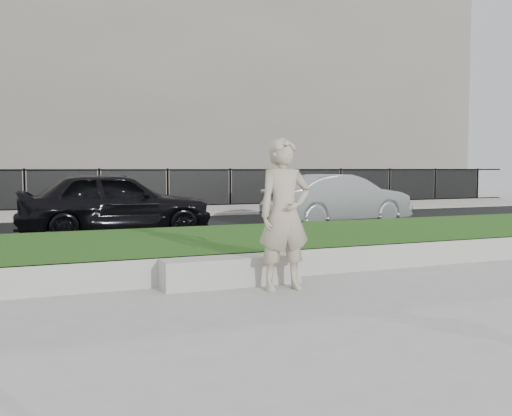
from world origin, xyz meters
name	(u,v)px	position (x,y,z in m)	size (l,w,h in m)	color
ground	(267,296)	(0.00, 0.00, 0.00)	(90.00, 90.00, 0.00)	gray
grass_bank	(199,249)	(0.00, 3.00, 0.20)	(34.00, 4.00, 0.40)	black
grass_kerb	(238,267)	(0.00, 1.04, 0.20)	(34.00, 0.08, 0.40)	#9B9891
street	(140,229)	(0.00, 8.50, 0.02)	(34.00, 7.00, 0.04)	black
far_pavement	(115,214)	(0.00, 13.00, 0.06)	(34.00, 3.00, 0.12)	gray
iron_fence	(119,202)	(0.00, 12.00, 0.54)	(32.00, 0.30, 1.50)	slate
building_facade	(89,92)	(0.00, 20.00, 5.00)	(34.00, 10.00, 10.00)	#69645C
stone_bench	(231,271)	(-0.20, 0.80, 0.20)	(1.94, 0.49, 0.40)	#9B9891
man	(284,215)	(0.36, 0.25, 1.01)	(0.74, 0.48, 2.02)	tan
book	(270,254)	(0.35, 0.72, 0.41)	(0.20, 0.14, 0.02)	beige
car_dark	(116,203)	(-0.82, 7.18, 0.80)	(1.80, 4.48, 1.53)	black
car_silver	(338,199)	(5.36, 7.35, 0.75)	(1.50, 4.29, 1.41)	#94959C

